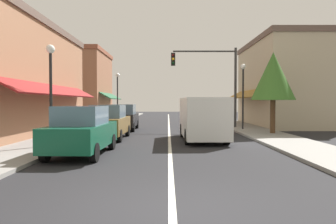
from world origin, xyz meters
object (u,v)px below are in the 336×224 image
Objects in this scene: street_lamp_left_near at (50,78)px; tree_right_near at (273,77)px; street_lamp_left_far at (117,89)px; street_lamp_right_mid at (243,85)px; parked_car_nearest_left at (82,131)px; parked_car_third_left at (123,117)px; traffic_signal_mast_arm at (213,74)px; parked_car_second_left at (108,122)px; van_in_lane at (202,117)px.

tree_right_near is (10.89, 5.27, 0.48)m from street_lamp_left_near.
street_lamp_right_mid is at bearing -40.23° from street_lamp_left_far.
parked_car_nearest_left is at bearing -130.07° from street_lamp_right_mid.
street_lamp_left_near is at bearing -102.03° from parked_car_third_left.
traffic_signal_mast_arm is 5.24m from tree_right_near.
street_lamp_left_near is 0.92× the size of street_lamp_left_far.
street_lamp_right_mid is at bearing 110.83° from tree_right_near.
parked_car_second_left is 4.25m from street_lamp_left_near.
parked_car_second_left is 9.51m from traffic_signal_mast_arm.
parked_car_second_left is (0.01, 4.90, 0.00)m from parked_car_nearest_left.
tree_right_near is at bearing 12.76° from parked_car_second_left.
street_lamp_left_near is (-1.76, -8.47, 2.04)m from parked_car_third_left.
street_lamp_left_far is at bearing 114.09° from van_in_lane.
tree_right_near reaches higher than van_in_lane.
traffic_signal_mast_arm is at bearing 50.08° from street_lamp_left_near.
parked_car_second_left is 0.89× the size of street_lamp_left_far.
street_lamp_left_near reaches higher than parked_car_third_left.
parked_car_third_left is 10.00m from tree_right_near.
parked_car_third_left is 0.79× the size of van_in_lane.
parked_car_third_left is at bearing 128.55° from van_in_lane.
van_in_lane is at bearing -64.50° from street_lamp_left_far.
van_in_lane is at bearing -5.56° from parked_car_second_left.
parked_car_nearest_left is 0.97× the size of street_lamp_left_near.
van_in_lane is 5.50m from tree_right_near.
street_lamp_right_mid reaches higher than parked_car_nearest_left.
street_lamp_left_far is (-6.45, 13.53, 1.99)m from van_in_lane.
traffic_signal_mast_arm reaches higher than van_in_lane.
street_lamp_left_near is at bearing -116.83° from parked_car_second_left.
street_lamp_left_near is (-1.72, -3.30, 2.04)m from parked_car_second_left.
traffic_signal_mast_arm is 1.21× the size of tree_right_near.
traffic_signal_mast_arm is at bearing -39.67° from street_lamp_left_far.
parked_car_third_left is 8.89m from street_lamp_left_near.
parked_car_nearest_left and parked_car_third_left have the same top height.
traffic_signal_mast_arm is (6.37, 11.26, 3.08)m from parked_car_nearest_left.
tree_right_near reaches higher than parked_car_second_left.
street_lamp_left_far reaches higher than parked_car_second_left.
street_lamp_left_near is at bearing -158.35° from van_in_lane.
parked_car_third_left is 0.89× the size of street_lamp_left_far.
street_lamp_left_far is 0.97× the size of tree_right_near.
parked_car_second_left is 4.84m from van_in_lane.
tree_right_near is at bearing -69.17° from street_lamp_right_mid.
parked_car_second_left is at bearing 172.34° from van_in_lane.
street_lamp_right_mid is at bearing 56.53° from van_in_lane.
street_lamp_right_mid is 0.96× the size of street_lamp_left_far.
parked_car_nearest_left is 4.90m from parked_car_second_left.
van_in_lane reaches higher than parked_car_third_left.
parked_car_nearest_left is 18.12m from street_lamp_left_far.
tree_right_near is (4.36, 2.49, 2.25)m from van_in_lane.
tree_right_near is at bearing -45.58° from street_lamp_left_far.
van_in_lane is (4.81, -0.53, 0.27)m from parked_car_second_left.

